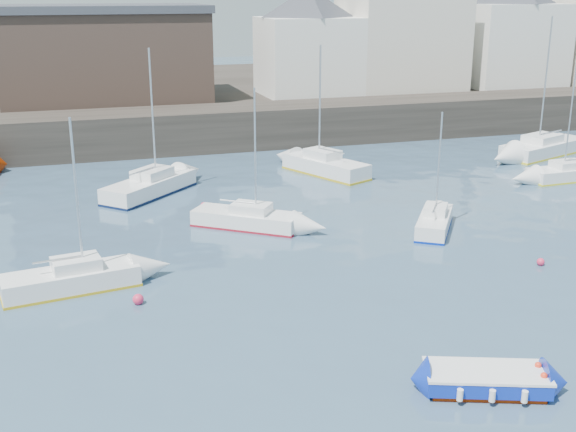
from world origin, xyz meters
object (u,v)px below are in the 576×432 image
object	(u,v)px
sailboat_c	(435,222)
buoy_near	(138,304)
sailboat_a	(72,279)
sailboat_f	(325,165)
sailboat_d	(570,173)
buoy_mid	(540,265)
sailboat_b	(247,219)
blue_dinghy	(486,379)
sailboat_g	(544,147)
buoy_far	(204,209)
sailboat_h	(150,186)

from	to	relation	value
sailboat_c	buoy_near	xyz separation A→B (m)	(-15.18, -4.62, -0.45)
sailboat_a	sailboat_f	size ratio (longest dim) A/B	0.85
sailboat_d	buoy_near	bearing A→B (deg)	-158.54
sailboat_c	buoy_mid	xyz separation A→B (m)	(2.13, -5.74, -0.45)
sailboat_a	sailboat_b	world-z (taller)	sailboat_b
blue_dinghy	sailboat_g	world-z (taller)	sailboat_g
sailboat_g	sailboat_f	bearing A→B (deg)	-177.76
sailboat_g	buoy_far	bearing A→B (deg)	-166.81
sailboat_g	buoy_mid	distance (m)	23.38
sailboat_b	sailboat_h	distance (m)	8.58
buoy_mid	sailboat_c	bearing A→B (deg)	110.37
sailboat_c	sailboat_h	size ratio (longest dim) A/B	0.70
sailboat_d	sailboat_f	world-z (taller)	sailboat_f
sailboat_b	buoy_far	xyz separation A→B (m)	(-1.48, 3.70, -0.46)
sailboat_b	sailboat_f	xyz separation A→B (m)	(7.60, 9.20, 0.12)
sailboat_a	sailboat_d	xyz separation A→B (m)	(30.70, 9.00, -0.04)
sailboat_a	sailboat_g	world-z (taller)	sailboat_g
sailboat_h	buoy_mid	world-z (taller)	sailboat_h
sailboat_b	sailboat_g	bearing A→B (deg)	21.67
blue_dinghy	buoy_near	distance (m)	13.31
sailboat_f	sailboat_b	bearing A→B (deg)	-129.59
sailboat_f	buoy_near	xyz separation A→B (m)	(-13.90, -17.06, -0.58)
sailboat_g	buoy_mid	world-z (taller)	sailboat_g
sailboat_h	buoy_mid	xyz separation A→B (m)	(14.97, -16.59, -0.55)
sailboat_f	buoy_mid	distance (m)	18.50
sailboat_h	buoy_far	bearing A→B (deg)	-57.79
buoy_near	buoy_mid	world-z (taller)	buoy_near
sailboat_c	buoy_far	world-z (taller)	sailboat_c
buoy_mid	buoy_far	distance (m)	17.80
buoy_mid	sailboat_a	bearing A→B (deg)	170.65
sailboat_g	sailboat_d	bearing A→B (deg)	-113.11
blue_dinghy	sailboat_c	world-z (taller)	sailboat_c
sailboat_b	buoy_near	distance (m)	10.09
sailboat_a	sailboat_b	xyz separation A→B (m)	(8.68, 5.73, -0.03)
sailboat_c	sailboat_g	xyz separation A→B (m)	(15.95, 13.11, 0.11)
sailboat_b	sailboat_g	xyz separation A→B (m)	(24.84, 9.87, 0.10)
sailboat_c	sailboat_d	bearing A→B (deg)	26.35
sailboat_d	buoy_far	xyz separation A→B (m)	(-23.50, 0.44, -0.45)
sailboat_c	sailboat_d	world-z (taller)	sailboat_d
sailboat_g	buoy_near	xyz separation A→B (m)	(-31.13, -17.74, -0.56)
sailboat_a	sailboat_h	bearing A→B (deg)	70.47
sailboat_g	buoy_near	bearing A→B (deg)	-150.33
buoy_mid	sailboat_h	bearing A→B (deg)	132.05
sailboat_d	buoy_near	size ratio (longest dim) A/B	17.15
sailboat_d	buoy_mid	world-z (taller)	sailboat_d
sailboat_h	buoy_near	bearing A→B (deg)	-98.61
sailboat_b	buoy_near	bearing A→B (deg)	-128.66
sailboat_b	sailboat_g	size ratio (longest dim) A/B	0.72
sailboat_c	sailboat_g	world-z (taller)	sailboat_g
sailboat_a	buoy_far	xyz separation A→B (m)	(7.20, 9.44, -0.49)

